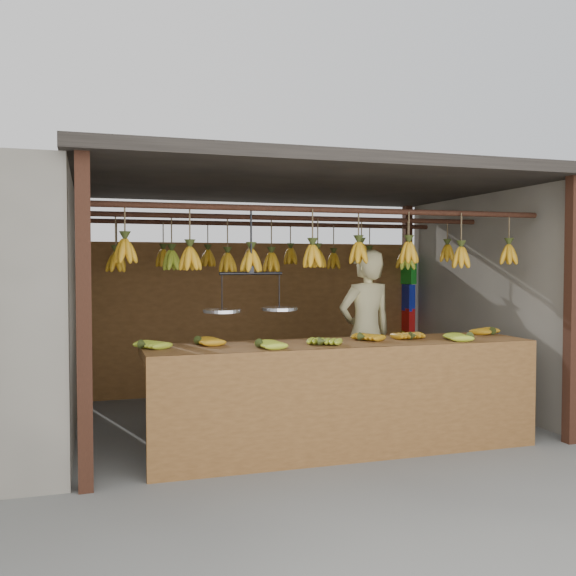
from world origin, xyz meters
name	(u,v)px	position (x,y,z in m)	size (l,w,h in m)	color
ground	(297,419)	(0.00, 0.00, 0.00)	(80.00, 80.00, 0.00)	#5B5B57
stall	(287,223)	(0.00, 0.33, 1.97)	(4.30, 3.30, 2.40)	black
counter	(347,368)	(0.03, -1.23, 0.70)	(3.44, 0.74, 0.96)	brown
hanging_bananas	(297,258)	(0.00, 0.00, 1.61)	(3.60, 2.24, 0.38)	#B47B13
balance_scale	(251,305)	(-0.71, -1.00, 1.22)	(0.79, 0.38, 0.84)	black
vendor	(366,333)	(0.72, -0.05, 0.85)	(0.62, 0.40, 1.69)	beige
bag_bundles	(408,309)	(1.94, 1.35, 0.97)	(0.08, 0.26, 1.29)	#199926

